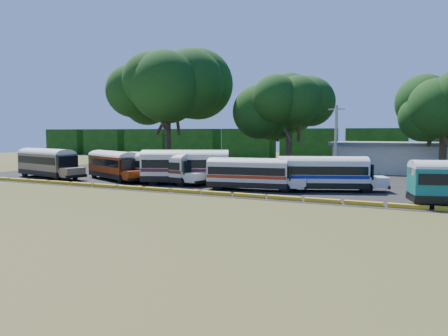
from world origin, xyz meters
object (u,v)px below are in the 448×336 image
at_px(bus_beige, 48,161).
at_px(tree_west, 167,89).
at_px(bus_cream_west, 160,166).
at_px(bus_red, 114,163).
at_px(bus_white_red, 251,172).

height_order(bus_beige, tree_west, tree_west).
distance_m(bus_beige, bus_cream_west, 14.83).
relative_size(bus_red, tree_west, 0.64).
distance_m(bus_beige, bus_red, 8.49).
height_order(bus_red, bus_white_red, bus_red).
relative_size(bus_beige, bus_cream_west, 1.08).
bearing_deg(bus_beige, bus_cream_west, 17.63).
bearing_deg(tree_west, bus_red, -88.07).
bearing_deg(bus_white_red, bus_beige, 171.72).
relative_size(bus_white_red, tree_west, 0.60).
height_order(bus_red, bus_cream_west, bus_red).
bearing_deg(tree_west, bus_beige, -120.99).
xyz_separation_m(bus_beige, bus_white_red, (25.25, 0.22, -0.28)).
bearing_deg(bus_red, bus_white_red, 20.06).
bearing_deg(bus_beige, bus_white_red, 13.51).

